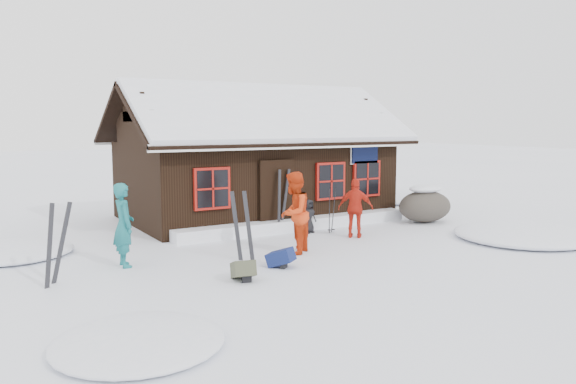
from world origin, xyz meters
name	(u,v)px	position (x,y,z in m)	size (l,w,h in m)	color
ground	(294,250)	(0.00, 0.00, 0.00)	(120.00, 120.00, 0.00)	white
mountain_hut	(254,170)	(1.50, 4.98, 1.58)	(8.90, 6.09, 4.42)	black
snow_drift	(298,224)	(1.50, 2.25, 0.17)	(7.60, 0.60, 0.35)	white
snow_mounds	(309,231)	(1.65, 1.86, 0.00)	(20.60, 13.20, 0.48)	white
skier_teal	(124,225)	(-3.98, 0.57, 0.91)	(0.67, 0.44, 1.83)	#166569
skier_orange_left	(294,213)	(-0.19, -0.30, 0.98)	(0.95, 0.74, 1.96)	red
skier_orange_right	(356,208)	(2.24, 0.47, 0.81)	(0.95, 0.40, 1.62)	red
skier_crouched	(309,216)	(1.53, 1.69, 0.48)	(0.47, 0.30, 0.96)	black
boulder	(425,205)	(5.64, 1.30, 0.53)	(1.80, 1.35, 1.06)	#484239
ski_pair_left	(56,244)	(-5.45, -0.10, 0.78)	(0.63, 0.38, 1.63)	black
ski_pair_mid	(242,227)	(-1.55, -0.30, 0.77)	(0.50, 0.28, 1.64)	black
ski_pair_right	(282,202)	(0.95, 2.20, 0.88)	(0.60, 0.32, 1.85)	black
ski_poles	(331,211)	(2.10, 1.39, 0.61)	(0.23, 0.11, 1.30)	black
backpack_blue	(281,261)	(-1.11, -1.24, 0.15)	(0.40, 0.54, 0.29)	#121D4F
backpack_olive	(243,273)	(-2.27, -1.76, 0.15)	(0.42, 0.56, 0.30)	#414430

